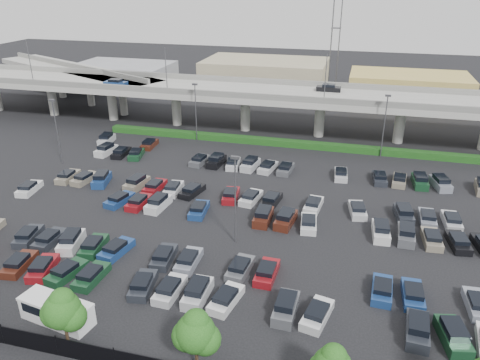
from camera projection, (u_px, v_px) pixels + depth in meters
The scene contains 10 objects.
ground at pixel (252, 210), 59.56m from camera, with size 280.00×280.00×0.00m, color black.
overpass at pixel (292, 97), 85.09m from camera, with size 150.00×13.00×15.80m.
on_ramp at pixel (75, 72), 107.03m from camera, with size 50.93×30.13×8.80m.
hedge at pixel (285, 143), 81.44m from camera, with size 66.00×1.60×1.10m, color #103912.
tree_row at pixel (178, 330), 34.52m from camera, with size 65.07×3.66×5.94m.
shuttle_bus at pixel (57, 310), 40.10m from camera, with size 6.93×3.36×2.13m.
parked_cars at pixel (238, 218), 56.41m from camera, with size 62.91×41.65×1.67m.
light_poles at pixel (225, 156), 59.77m from camera, with size 66.90×48.38×10.30m.
distant_buildings at pixel (365, 84), 109.79m from camera, with size 138.00×24.00×9.00m.
comm_tower at pixel (336, 25), 117.72m from camera, with size 2.40×2.40×30.00m.
Camera 1 is at (12.05, -51.54, 27.62)m, focal length 35.00 mm.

